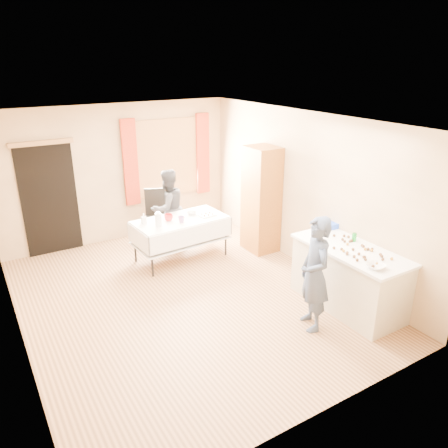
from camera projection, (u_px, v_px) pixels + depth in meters
floor at (186, 298)px, 6.56m from camera, size 4.50×5.50×0.02m
ceiling at (180, 121)px, 5.62m from camera, size 4.50×5.50×0.02m
wall_back at (119, 174)px, 8.29m from camera, size 4.50×0.02×2.60m
wall_front at (320, 306)px, 3.89m from camera, size 4.50×0.02×2.60m
wall_left at (6, 251)px, 5.00m from camera, size 0.02×5.50×2.60m
wall_right at (306, 192)px, 7.19m from camera, size 0.02×5.50×2.60m
window_frame at (167, 158)px, 8.67m from camera, size 1.32×0.06×1.52m
window_pane at (167, 158)px, 8.66m from camera, size 1.20×0.02×1.40m
curtain_left at (130, 163)px, 8.26m from camera, size 0.28×0.06×1.65m
curtain_right at (203, 154)px, 9.01m from camera, size 0.28×0.06×1.65m
doorway at (50, 200)px, 7.75m from camera, size 0.95×0.04×2.00m
door_lintel at (41, 143)px, 7.36m from camera, size 1.05×0.06×0.08m
cabinet at (261, 200)px, 7.88m from camera, size 0.50×0.60×1.93m
counter at (349, 277)px, 6.19m from camera, size 0.80×1.68×0.91m
party_table at (181, 235)px, 7.67m from camera, size 1.67×0.93×0.75m
chair at (156, 225)px, 8.53m from camera, size 0.54×0.54×1.00m
girl at (315, 274)px, 5.59m from camera, size 0.80×0.73×1.55m
woman at (168, 208)px, 8.14m from camera, size 0.95×0.86×1.47m
soda_can at (354, 237)px, 6.23m from camera, size 0.07×0.07×0.12m
mixing_bowl at (376, 266)px, 5.44m from camera, size 0.26×0.26×0.06m
foam_block at (317, 231)px, 6.49m from camera, size 0.17×0.14×0.08m
blue_basket at (329, 226)px, 6.71m from camera, size 0.31×0.22×0.08m
pitcher at (158, 220)px, 7.21m from camera, size 0.13×0.13×0.22m
cup_red at (169, 217)px, 7.46m from camera, size 0.19×0.19×0.12m
cup_rainbow at (181, 219)px, 7.39m from camera, size 0.12×0.12×0.10m
small_bowl at (192, 213)px, 7.78m from camera, size 0.26×0.26×0.05m
pastry_tray at (207, 215)px, 7.70m from camera, size 0.30×0.23×0.02m
bottle at (144, 218)px, 7.34m from camera, size 0.08×0.08×0.17m
cake_balls at (358, 250)px, 5.91m from camera, size 0.53×1.03×0.04m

